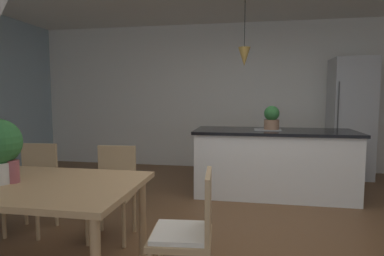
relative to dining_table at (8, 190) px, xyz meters
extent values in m
cube|color=brown|center=(1.67, 0.90, -0.70)|extent=(10.00, 8.40, 0.04)
cube|color=white|center=(1.67, 4.16, 0.67)|extent=(10.00, 0.12, 2.70)
cube|color=tan|center=(0.00, 0.00, 0.05)|extent=(1.91, 0.95, 0.04)
cylinder|color=tan|center=(0.87, 0.40, -0.32)|extent=(0.06, 0.06, 0.73)
cube|color=tan|center=(0.43, 0.80, -0.25)|extent=(0.43, 0.43, 0.04)
cube|color=white|center=(0.43, 0.80, -0.22)|extent=(0.39, 0.39, 0.03)
cube|color=tan|center=(0.41, 0.98, -0.02)|extent=(0.38, 0.06, 0.42)
cylinder|color=tan|center=(0.61, 0.64, -0.48)|extent=(0.04, 0.04, 0.41)
cylinder|color=tan|center=(0.27, 0.61, -0.48)|extent=(0.04, 0.04, 0.41)
cylinder|color=tan|center=(0.58, 0.98, -0.48)|extent=(0.04, 0.04, 0.41)
cylinder|color=tan|center=(0.25, 0.95, -0.48)|extent=(0.04, 0.04, 0.41)
cube|color=tan|center=(1.27, 0.00, -0.25)|extent=(0.43, 0.43, 0.04)
cube|color=white|center=(1.27, 0.00, -0.22)|extent=(0.39, 0.39, 0.03)
cube|color=tan|center=(1.45, 0.02, -0.02)|extent=(0.06, 0.38, 0.42)
cylinder|color=tan|center=(1.09, 0.15, -0.48)|extent=(0.04, 0.04, 0.41)
cube|color=tan|center=(-0.43, 0.80, -0.25)|extent=(0.43, 0.43, 0.04)
cube|color=white|center=(-0.43, 0.80, -0.22)|extent=(0.38, 0.38, 0.03)
cube|color=tan|center=(-0.44, 0.98, -0.02)|extent=(0.38, 0.06, 0.42)
cylinder|color=tan|center=(-0.25, 0.64, -0.48)|extent=(0.04, 0.04, 0.41)
cylinder|color=tan|center=(-0.59, 0.62, -0.48)|extent=(0.04, 0.04, 0.41)
cylinder|color=tan|center=(-0.27, 0.98, -0.48)|extent=(0.04, 0.04, 0.41)
cylinder|color=tan|center=(-0.61, 0.95, -0.48)|extent=(0.04, 0.04, 0.41)
cube|color=white|center=(2.04, 2.48, -0.24)|extent=(2.08, 0.79, 0.88)
cube|color=black|center=(2.04, 2.48, 0.20)|extent=(2.14, 0.85, 0.04)
cube|color=gray|center=(1.95, 2.48, 0.22)|extent=(0.36, 0.30, 0.01)
cube|color=#B2B5B7|center=(3.36, 3.76, 0.31)|extent=(0.64, 0.64, 1.99)
cylinder|color=#4C4C4C|center=(3.08, 3.42, 0.31)|extent=(0.02, 0.02, 1.19)
cylinder|color=black|center=(1.62, 2.48, 1.68)|extent=(0.01, 0.01, 0.68)
cone|color=olive|center=(1.62, 2.48, 1.21)|extent=(0.16, 0.16, 0.25)
cylinder|color=#8C664C|center=(2.00, 2.48, 0.29)|extent=(0.20, 0.20, 0.14)
sphere|color=#2D6B33|center=(2.00, 2.48, 0.45)|extent=(0.20, 0.20, 0.20)
cylinder|color=#994C51|center=(0.07, -0.02, 0.15)|extent=(0.09, 0.09, 0.16)
camera|label=1|loc=(1.71, -1.99, 0.67)|focal=30.13mm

